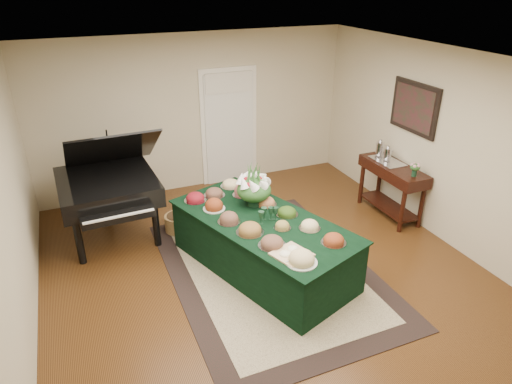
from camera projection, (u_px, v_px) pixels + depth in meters
name	position (u px, v px, depth m)	size (l,w,h in m)	color
ground	(265.00, 273.00, 6.00)	(6.00, 6.00, 0.00)	black
area_rug	(270.00, 271.00, 6.02)	(2.50, 3.50, 0.01)	black
kitchen_doorway	(229.00, 128.00, 8.22)	(1.05, 0.07, 2.10)	white
buffet_table	(262.00, 244.00, 5.93)	(1.96, 2.77, 0.74)	black
food_platters	(255.00, 216.00, 5.77)	(1.48, 2.44, 0.14)	silver
cutting_board	(291.00, 252.00, 5.05)	(0.48, 0.48, 0.10)	tan
green_goblets	(268.00, 214.00, 5.71)	(0.29, 0.15, 0.18)	#13301D
floral_centerpiece	(254.00, 186.00, 6.02)	(0.48, 0.48, 0.48)	#13301D
grand_piano	(108.00, 186.00, 6.50)	(1.49, 1.67, 1.66)	black
wicker_basket	(178.00, 223.00, 6.93)	(0.41, 0.41, 0.25)	#A27941
mahogany_sideboard	(392.00, 177.00, 7.15)	(0.45, 1.23, 0.86)	black
tea_service	(384.00, 152.00, 7.24)	(0.34, 0.58, 0.30)	silver
pink_bouquet	(415.00, 168.00, 6.63)	(0.16, 0.16, 0.21)	#13301D
wall_painting	(414.00, 108.00, 6.76)	(0.05, 0.95, 0.75)	black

